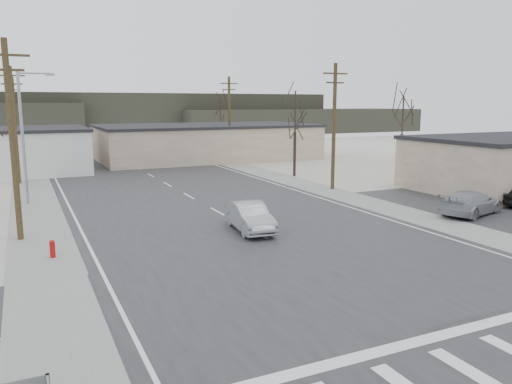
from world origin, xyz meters
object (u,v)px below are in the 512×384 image
fire_hydrant (52,249)px  car_far_b (111,151)px  car_far_a (129,155)px  car_parked_silver (471,203)px  sedan_crossing (250,217)px

fire_hydrant → car_far_b: (9.38, 42.25, 0.38)m
car_far_a → car_parked_silver: car_far_a is taller
fire_hydrant → car_far_a: car_far_a is taller
fire_hydrant → car_far_b: car_far_b is taller
sedan_crossing → car_far_a: bearing=95.8°
sedan_crossing → car_far_b: 41.58m
car_far_a → car_far_b: bearing=-90.3°
fire_hydrant → sedan_crossing: sedan_crossing is taller
car_parked_silver → car_far_b: bearing=2.1°
car_far_b → car_parked_silver: bearing=-85.3°
car_far_b → car_parked_silver: (14.84, -43.84, -0.03)m
car_far_a → sedan_crossing: bearing=78.9°
sedan_crossing → car_parked_silver: 14.32m
fire_hydrant → car_far_b: bearing=77.5°
sedan_crossing → car_far_b: (-0.70, 41.58, 0.02)m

